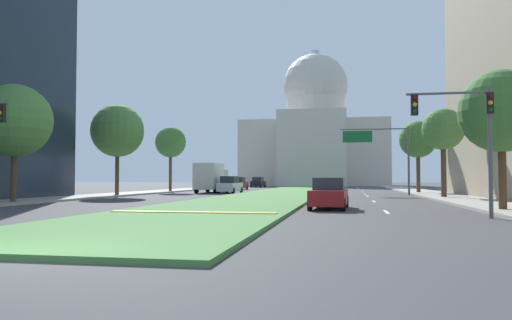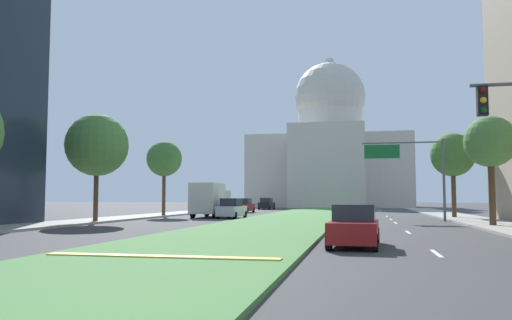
% 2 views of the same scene
% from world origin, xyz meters
% --- Properties ---
extents(ground_plane, '(260.00, 260.00, 0.00)m').
position_xyz_m(ground_plane, '(0.00, 49.14, 0.00)').
color(ground_plane, '#3D3D3F').
extents(grass_median, '(8.01, 88.46, 0.14)m').
position_xyz_m(grass_median, '(0.00, 44.23, 0.07)').
color(grass_median, '#4C8442').
rests_on(grass_median, ground_plane).
extents(median_curb_nose, '(7.21, 0.50, 0.04)m').
position_xyz_m(median_curb_nose, '(0.00, 11.50, 0.16)').
color(median_curb_nose, gold).
rests_on(median_curb_nose, grass_median).
extents(lane_dashes_right, '(0.16, 63.39, 0.01)m').
position_xyz_m(lane_dashes_right, '(8.29, 47.89, 0.00)').
color(lane_dashes_right, silver).
rests_on(lane_dashes_right, ground_plane).
extents(sidewalk_left, '(4.00, 88.46, 0.15)m').
position_xyz_m(sidewalk_left, '(-14.58, 39.31, 0.07)').
color(sidewalk_left, '#9E9991').
rests_on(sidewalk_left, ground_plane).
extents(sidewalk_right, '(4.00, 88.46, 0.15)m').
position_xyz_m(sidewalk_right, '(14.58, 39.31, 0.07)').
color(sidewalk_right, '#9E9991').
rests_on(sidewalk_right, ground_plane).
extents(capitol_building, '(30.13, 24.82, 29.50)m').
position_xyz_m(capitol_building, '(0.00, 97.53, 10.65)').
color(capitol_building, beige).
rests_on(capitol_building, ground_plane).
extents(traffic_light_near_right, '(3.34, 0.35, 5.20)m').
position_xyz_m(traffic_light_near_right, '(11.23, 12.34, 3.80)').
color(traffic_light_near_right, '#515456').
rests_on(traffic_light_near_right, ground_plane).
extents(overhead_guide_sign, '(6.43, 0.20, 6.50)m').
position_xyz_m(overhead_guide_sign, '(9.84, 39.61, 4.68)').
color(overhead_guide_sign, '#515456').
rests_on(overhead_guide_sign, ground_plane).
extents(street_tree_left_near, '(4.53, 4.53, 7.43)m').
position_xyz_m(street_tree_left_near, '(-13.75, 18.52, 5.15)').
color(street_tree_left_near, '#4C3823').
rests_on(street_tree_left_near, ground_plane).
extents(street_tree_right_near, '(3.91, 3.91, 6.72)m').
position_xyz_m(street_tree_right_near, '(13.66, 16.28, 4.75)').
color(street_tree_right_near, '#4C3823').
rests_on(street_tree_right_near, ground_plane).
extents(street_tree_left_mid, '(4.67, 4.67, 8.15)m').
position_xyz_m(street_tree_left_mid, '(-13.54, 31.97, 5.79)').
color(street_tree_left_mid, '#4C3823').
rests_on(street_tree_left_mid, ground_plane).
extents(street_tree_right_mid, '(3.25, 3.25, 7.06)m').
position_xyz_m(street_tree_right_mid, '(13.93, 31.74, 5.37)').
color(street_tree_right_mid, '#4C3823').
rests_on(street_tree_right_mid, ground_plane).
extents(street_tree_left_far, '(3.49, 3.49, 7.45)m').
position_xyz_m(street_tree_left_far, '(-13.23, 44.53, 5.66)').
color(street_tree_left_far, '#4C3823').
rests_on(street_tree_left_far, ground_plane).
extents(street_tree_right_far, '(3.87, 3.87, 7.61)m').
position_xyz_m(street_tree_right_far, '(13.89, 44.96, 5.63)').
color(street_tree_right_far, '#4C3823').
rests_on(street_tree_right_far, ground_plane).
extents(sedan_lead_stopped, '(2.01, 4.36, 1.62)m').
position_xyz_m(sedan_lead_stopped, '(5.55, 17.36, 0.77)').
color(sedan_lead_stopped, maroon).
rests_on(sedan_lead_stopped, ground_plane).
extents(sedan_midblock, '(1.99, 4.20, 1.80)m').
position_xyz_m(sedan_midblock, '(-5.63, 41.84, 0.83)').
color(sedan_midblock, silver).
rests_on(sedan_midblock, ground_plane).
extents(sedan_distant, '(2.07, 4.19, 1.76)m').
position_xyz_m(sedan_distant, '(-8.42, 58.55, 0.82)').
color(sedan_distant, maroon).
rests_on(sedan_distant, ground_plane).
extents(sedan_far_horizon, '(2.02, 4.45, 1.79)m').
position_xyz_m(sedan_far_horizon, '(-8.51, 74.83, 0.83)').
color(sedan_far_horizon, black).
rests_on(sedan_far_horizon, ground_plane).
extents(sedan_very_far, '(1.88, 4.68, 1.82)m').
position_xyz_m(sedan_very_far, '(8.16, 90.83, 0.84)').
color(sedan_very_far, brown).
rests_on(sedan_very_far, ground_plane).
extents(box_truck_delivery, '(2.40, 6.40, 3.20)m').
position_xyz_m(box_truck_delivery, '(-8.21, 43.65, 1.68)').
color(box_truck_delivery, '#BCBCC1').
rests_on(box_truck_delivery, ground_plane).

